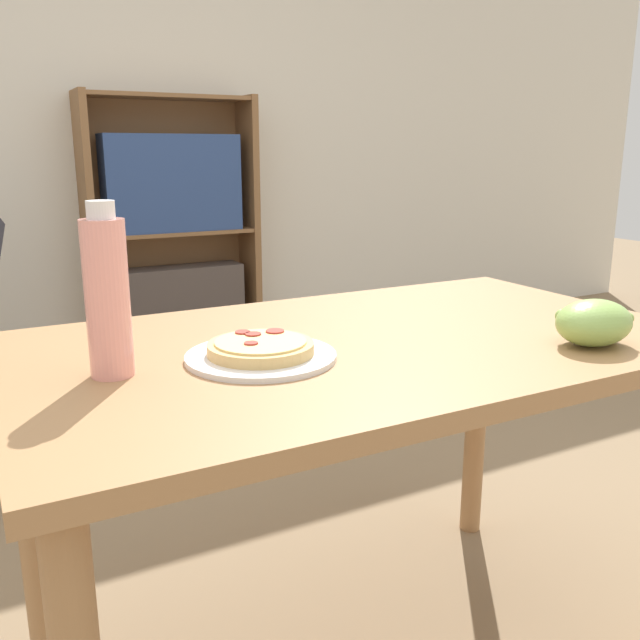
# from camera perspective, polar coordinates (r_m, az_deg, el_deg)

# --- Properties ---
(wall_back) EXTENTS (8.00, 0.05, 2.60)m
(wall_back) POSITION_cam_1_polar(r_m,az_deg,el_deg) (3.72, -19.33, 16.07)
(wall_back) COLOR silver
(wall_back) RESTS_ON ground_plane
(dining_table) EXTENTS (1.33, 0.78, 0.77)m
(dining_table) POSITION_cam_1_polar(r_m,az_deg,el_deg) (1.36, 3.40, -5.73)
(dining_table) COLOR #A37549
(dining_table) RESTS_ON ground_plane
(pizza_on_plate) EXTENTS (0.27, 0.27, 0.04)m
(pizza_on_plate) POSITION_cam_1_polar(r_m,az_deg,el_deg) (1.20, -5.00, -2.66)
(pizza_on_plate) COLOR white
(pizza_on_plate) RESTS_ON dining_table
(grape_bunch) EXTENTS (0.16, 0.12, 0.09)m
(grape_bunch) POSITION_cam_1_polar(r_m,az_deg,el_deg) (1.37, 22.05, -0.20)
(grape_bunch) COLOR #93BC5B
(grape_bunch) RESTS_ON dining_table
(drink_bottle) EXTENTS (0.07, 0.07, 0.28)m
(drink_bottle) POSITION_cam_1_polar(r_m,az_deg,el_deg) (1.13, -17.48, 1.96)
(drink_bottle) COLOR pink
(drink_bottle) RESTS_ON dining_table
(bookshelf) EXTENTS (0.89, 0.26, 1.40)m
(bookshelf) POSITION_cam_1_polar(r_m,az_deg,el_deg) (3.68, -12.17, 6.30)
(bookshelf) COLOR brown
(bookshelf) RESTS_ON ground_plane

